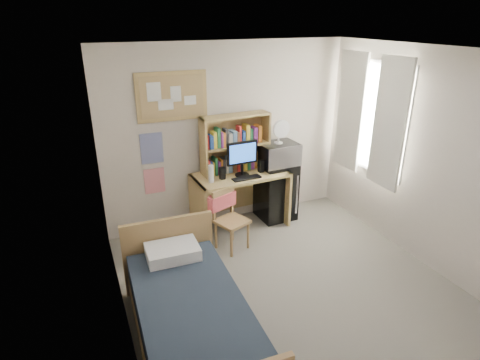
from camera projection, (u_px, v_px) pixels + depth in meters
name	position (u px, v px, depth m)	size (l,w,h in m)	color
floor	(298.00, 298.00, 4.45)	(3.60, 4.20, 0.02)	gray
ceiling	(315.00, 52.00, 3.46)	(3.60, 4.20, 0.02)	white
wall_back	(228.00, 136.00, 5.74)	(3.60, 0.04, 2.60)	beige
wall_left	(118.00, 225.00, 3.30)	(0.04, 4.20, 2.60)	beige
wall_right	(440.00, 165.00, 4.60)	(0.04, 4.20, 2.60)	beige
window_unit	(370.00, 117.00, 5.49)	(0.10, 1.40, 1.70)	white
curtain_left	(389.00, 124.00, 5.14)	(0.04, 0.55, 1.70)	white
curtain_right	(350.00, 112.00, 5.82)	(0.04, 0.55, 1.70)	white
bulletin_board	(172.00, 96.00, 5.21)	(0.94, 0.03, 0.64)	tan
poster_wave	(152.00, 148.00, 5.35)	(0.30, 0.01, 0.42)	navy
poster_japan	(155.00, 181.00, 5.53)	(0.28, 0.01, 0.36)	red
desk	(240.00, 201.00, 5.79)	(1.33, 0.66, 0.83)	tan
desk_chair	(232.00, 221.00, 5.24)	(0.41, 0.41, 0.82)	#A98350
mini_fridge	(276.00, 190.00, 6.07)	(0.51, 0.51, 0.87)	black
bed	(192.00, 324.00, 3.69)	(0.97, 1.93, 0.53)	#1B2431
hutch	(235.00, 143.00, 5.60)	(0.99, 0.25, 0.81)	tan
monitor	(242.00, 159.00, 5.49)	(0.45, 0.04, 0.48)	black
keyboard	(247.00, 178.00, 5.46)	(0.40, 0.13, 0.02)	black
speaker_left	(222.00, 173.00, 5.43)	(0.07, 0.07, 0.17)	black
speaker_right	(261.00, 166.00, 5.67)	(0.07, 0.07, 0.17)	black
water_bottle	(211.00, 174.00, 5.31)	(0.07, 0.07, 0.24)	white
hoodie	(221.00, 201.00, 5.28)	(0.42, 0.13, 0.20)	#D85259
microwave	(278.00, 154.00, 5.83)	(0.55, 0.41, 0.32)	silver
desk_fan	(279.00, 133.00, 5.71)	(0.25, 0.25, 0.32)	white
pillow	(173.00, 252.00, 4.21)	(0.54, 0.38, 0.13)	white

